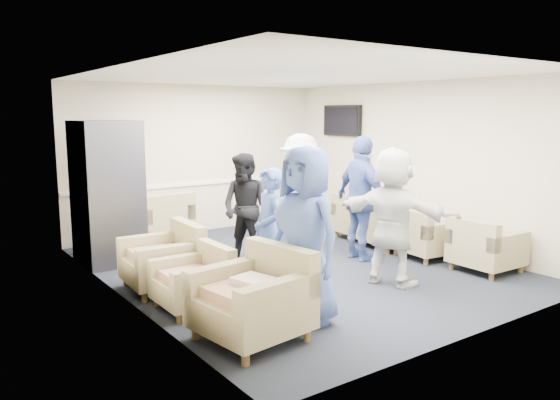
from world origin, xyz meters
TOP-DOWN VIEW (x-y plane):
  - floor at (0.00, 0.00)m, footprint 6.00×6.00m
  - ceiling at (0.00, 0.00)m, footprint 6.00×6.00m
  - back_wall at (0.00, 3.00)m, footprint 5.00×0.02m
  - front_wall at (0.00, -3.00)m, footprint 5.00×0.02m
  - left_wall at (-2.50, 0.00)m, footprint 0.02×6.00m
  - right_wall at (2.50, 0.00)m, footprint 0.02×6.00m
  - chair_rail at (0.00, 2.98)m, footprint 4.98×0.04m
  - tv at (2.44, 1.80)m, footprint 0.10×1.00m
  - armchair_left_near at (-1.86, -1.82)m, footprint 1.06×1.06m
  - armchair_left_mid at (-1.94, -0.71)m, footprint 0.75×0.75m
  - armchair_left_far at (-1.93, 0.14)m, footprint 0.91×0.91m
  - armchair_right_near at (1.97, -1.72)m, footprint 0.82×0.82m
  - armchair_right_midnear at (1.89, -0.74)m, footprint 0.89×0.89m
  - armchair_right_midfar at (1.87, 0.00)m, footprint 0.87×0.87m
  - armchair_right_far at (2.02, 0.77)m, footprint 0.88×0.88m
  - armchair_corner at (-1.10, 2.36)m, footprint 1.05×1.05m
  - vending_machine at (-2.09, 1.80)m, footprint 0.84×0.99m
  - backpack at (-1.74, -0.27)m, footprint 0.32×0.25m
  - pillow at (-1.87, -1.83)m, footprint 0.39×0.47m
  - person_front_left at (-1.20, -1.75)m, footprint 0.68×0.97m
  - person_mid_left at (-0.97, -0.75)m, footprint 0.46×0.62m
  - person_back_left at (-0.45, 0.62)m, footprint 0.89×0.97m
  - person_back_right at (0.77, 0.90)m, footprint 0.79×1.25m
  - person_mid_right at (1.03, -0.25)m, footprint 0.59×1.14m
  - person_front_right at (0.51, -1.36)m, footprint 1.00×1.72m

SIDE VIEW (x-z plane):
  - floor at x=0.00m, z-range 0.00..0.00m
  - backpack at x=-1.74m, z-range 0.01..0.49m
  - armchair_left_mid at x=-1.94m, z-range 0.00..0.60m
  - armchair_right_midfar at x=1.87m, z-range 0.00..0.63m
  - armchair_right_near at x=1.97m, z-range 0.00..0.64m
  - armchair_right_midnear at x=1.89m, z-range 0.00..0.64m
  - armchair_right_far at x=2.02m, z-range 0.00..0.67m
  - armchair_left_far at x=-1.93m, z-range 0.00..0.69m
  - armchair_left_near at x=-1.86m, z-range 0.00..0.75m
  - armchair_corner at x=-1.10m, z-range 0.00..0.76m
  - pillow at x=-1.87m, z-range 0.50..0.62m
  - person_mid_left at x=-0.97m, z-range 0.00..1.54m
  - person_back_left at x=-0.45m, z-range 0.00..1.61m
  - person_front_right at x=0.51m, z-range 0.00..1.77m
  - chair_rail at x=0.00m, z-range 0.87..0.93m
  - person_front_left at x=-1.20m, z-range 0.00..1.86m
  - person_back_right at x=0.77m, z-range 0.00..1.86m
  - person_mid_right at x=1.03m, z-range 0.00..1.86m
  - vending_machine at x=-2.09m, z-range 0.00..2.08m
  - back_wall at x=0.00m, z-range 0.00..2.70m
  - front_wall at x=0.00m, z-range 0.00..2.70m
  - left_wall at x=-2.50m, z-range 0.00..2.70m
  - right_wall at x=2.50m, z-range 0.00..2.70m
  - tv at x=2.44m, z-range 1.76..2.34m
  - ceiling at x=0.00m, z-range 2.70..2.70m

